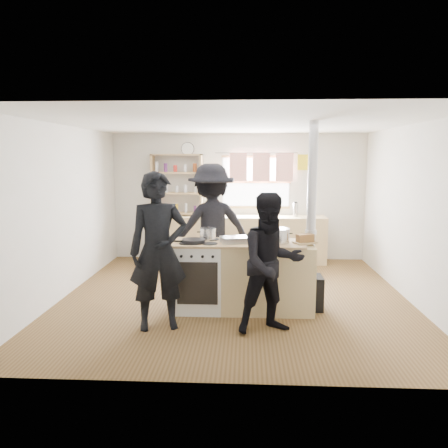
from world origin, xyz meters
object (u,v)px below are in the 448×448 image
(stockpot_counter, at_px, (279,236))
(person_near_left, at_px, (158,251))
(thermos, at_px, (296,210))
(stockpot_stove, at_px, (208,234))
(person_far, at_px, (212,227))
(bread_board, at_px, (305,239))
(cooking_island, at_px, (244,276))
(roast_tray, at_px, (235,239))
(person_near_right, at_px, (271,264))
(skillet_greens, at_px, (194,241))
(flue_heater, at_px, (310,261))

(stockpot_counter, distance_m, person_near_left, 1.59)
(thermos, bearing_deg, stockpot_stove, -119.27)
(person_near_left, bearing_deg, person_far, 55.91)
(stockpot_stove, height_order, bread_board, stockpot_stove)
(cooking_island, xyz_separation_m, roast_tray, (-0.13, -0.04, 0.51))
(cooking_island, height_order, person_near_right, person_near_right)
(cooking_island, bearing_deg, stockpot_counter, -3.72)
(skillet_greens, distance_m, stockpot_stove, 0.30)
(cooking_island, distance_m, stockpot_stove, 0.75)
(stockpot_stove, distance_m, person_far, 0.79)
(roast_tray, distance_m, bread_board, 0.91)
(roast_tray, height_order, flue_heater, flue_heater)
(person_near_right, bearing_deg, bread_board, 36.00)
(thermos, relative_size, roast_tray, 0.65)
(roast_tray, relative_size, flue_heater, 0.16)
(person_far, bearing_deg, stockpot_counter, 114.15)
(cooking_island, relative_size, person_near_left, 1.05)
(skillet_greens, bearing_deg, roast_tray, 5.37)
(cooking_island, height_order, flue_heater, flue_heater)
(thermos, distance_m, person_near_right, 3.56)
(person_near_right, bearing_deg, roast_tray, 104.04)
(stockpot_stove, height_order, flue_heater, flue_heater)
(bread_board, bearing_deg, stockpot_counter, 177.98)
(cooking_island, height_order, skillet_greens, skillet_greens)
(cooking_island, xyz_separation_m, stockpot_stove, (-0.50, 0.16, 0.54))
(stockpot_stove, relative_size, bread_board, 0.66)
(bread_board, distance_m, person_far, 1.63)
(flue_heater, distance_m, person_near_right, 1.00)
(stockpot_stove, bearing_deg, stockpot_counter, -11.14)
(flue_heater, bearing_deg, roast_tray, -172.12)
(roast_tray, height_order, person_far, person_far)
(flue_heater, height_order, person_far, flue_heater)
(thermos, xyz_separation_m, cooking_island, (-0.97, -2.77, -0.57))
(skillet_greens, height_order, roast_tray, roast_tray)
(flue_heater, relative_size, person_far, 1.29)
(person_far, bearing_deg, bread_board, 122.43)
(roast_tray, distance_m, flue_heater, 1.06)
(skillet_greens, relative_size, roast_tray, 0.79)
(stockpot_counter, bearing_deg, stockpot_stove, 168.86)
(person_far, bearing_deg, person_near_left, 52.50)
(cooking_island, bearing_deg, skillet_greens, -171.81)
(thermos, xyz_separation_m, flue_heater, (-0.09, -2.68, -0.37))
(person_near_right, xyz_separation_m, person_far, (-0.83, 1.67, 0.15))
(roast_tray, xyz_separation_m, person_far, (-0.38, 0.99, -0.00))
(cooking_island, distance_m, flue_heater, 0.90)
(thermos, bearing_deg, person_near_left, -119.98)
(flue_heater, bearing_deg, bread_board, -123.80)
(thermos, bearing_deg, roast_tray, -111.30)
(cooking_island, height_order, bread_board, bread_board)
(thermos, bearing_deg, cooking_island, -109.29)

